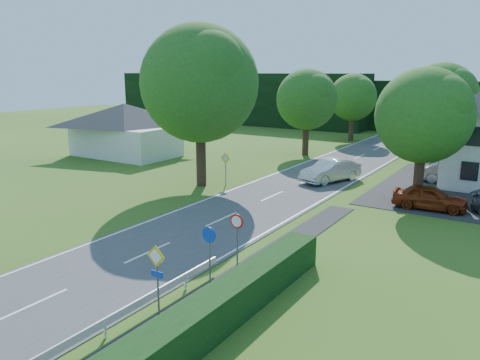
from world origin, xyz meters
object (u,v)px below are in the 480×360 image
Objects in this scene: streetlight at (422,130)px; parked_car_silver_a at (454,173)px; parasol at (466,174)px; motorcycle at (331,170)px; parked_car_red at (430,197)px; moving_car at (330,171)px.

parked_car_silver_a is at bearing 70.04° from streetlight.
parasol is (0.80, -0.29, 0.09)m from parked_car_silver_a.
motorcycle is 9.12m from parked_car_silver_a.
streetlight is at bearing 18.30° from parked_car_red.
moving_car reaches higher than parked_car_silver_a.
moving_car reaches higher than motorcycle.
parasol reaches higher than moving_car.
streetlight is 4.04× the size of parasol.
streetlight reaches higher than parked_car_red.
parasol is (8.88, 4.10, 0.04)m from moving_car.
streetlight is at bearing 18.95° from moving_car.
streetlight is 1.64× the size of parked_car_silver_a.
streetlight is 1.84× the size of parked_car_red.
streetlight is 1.56× the size of moving_car.
motorcycle is (-0.72, 2.01, -0.34)m from moving_car.
motorcycle is (-7.14, 2.18, -3.92)m from streetlight.
streetlight is 5.30m from parked_car_red.
streetlight is 6.06m from parked_car_silver_a.
parked_car_red is 2.19× the size of parasol.
motorcycle is at bearing 130.29° from moving_car.
motorcycle is 0.39× the size of parked_car_silver_a.
parasol is at bearing 45.28° from moving_car.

